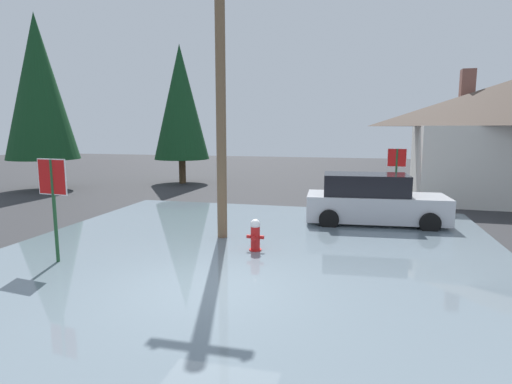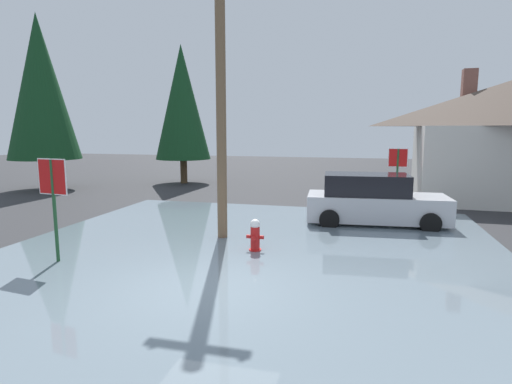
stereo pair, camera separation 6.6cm
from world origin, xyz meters
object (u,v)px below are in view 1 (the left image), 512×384
object	(u,v)px
stop_sign_near	(53,189)
pine_tree_tall_left	(181,103)
stop_sign_far	(397,165)
pine_tree_mid_left	(39,87)
parked_car	(373,201)
fire_hydrant	(255,237)
utility_pole	(221,82)

from	to	relation	value
stop_sign_near	pine_tree_tall_left	size ratio (longest dim) A/B	0.32
stop_sign_far	pine_tree_mid_left	world-z (taller)	pine_tree_mid_left
pine_tree_tall_left	pine_tree_mid_left	xyz separation A→B (m)	(-5.96, -4.19, 0.61)
parked_car	fire_hydrant	bearing A→B (deg)	-126.51
stop_sign_near	utility_pole	bearing A→B (deg)	45.30
stop_sign_near	pine_tree_mid_left	bearing A→B (deg)	131.21
pine_tree_tall_left	pine_tree_mid_left	size ratio (longest dim) A/B	0.88
utility_pole	pine_tree_mid_left	xyz separation A→B (m)	(-12.28, 7.43, 0.83)
fire_hydrant	utility_pole	world-z (taller)	utility_pole
stop_sign_near	fire_hydrant	world-z (taller)	stop_sign_near
pine_tree_mid_left	stop_sign_near	bearing A→B (deg)	-48.79
utility_pole	stop_sign_near	bearing A→B (deg)	-134.70
stop_sign_near	fire_hydrant	xyz separation A→B (m)	(4.32, 2.01, -1.38)
pine_tree_tall_left	utility_pole	bearing A→B (deg)	-61.45
stop_sign_near	parked_car	xyz separation A→B (m)	(7.35, 6.10, -1.01)
pine_tree_mid_left	parked_car	bearing A→B (deg)	-14.95
stop_sign_far	pine_tree_mid_left	size ratio (longest dim) A/B	0.27
pine_tree_tall_left	pine_tree_mid_left	world-z (taller)	pine_tree_mid_left
stop_sign_far	parked_car	xyz separation A→B (m)	(-1.00, -3.44, -0.92)
utility_pole	parked_car	xyz separation A→B (m)	(4.28, 3.01, -3.66)
parked_car	pine_tree_mid_left	size ratio (longest dim) A/B	0.51
stop_sign_near	utility_pole	xyz separation A→B (m)	(3.07, 3.10, 2.65)
stop_sign_near	utility_pole	distance (m)	5.10
stop_sign_near	utility_pole	world-z (taller)	utility_pole
fire_hydrant	pine_tree_tall_left	distance (m)	15.39
parked_car	pine_tree_mid_left	world-z (taller)	pine_tree_mid_left
pine_tree_tall_left	stop_sign_far	bearing A→B (deg)	-24.01
stop_sign_near	parked_car	distance (m)	9.61
fire_hydrant	pine_tree_tall_left	xyz separation A→B (m)	(-7.57, 12.70, 4.24)
stop_sign_near	stop_sign_far	size ratio (longest dim) A/B	1.04
stop_sign_far	parked_car	size ratio (longest dim) A/B	0.52
fire_hydrant	stop_sign_far	bearing A→B (deg)	61.89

